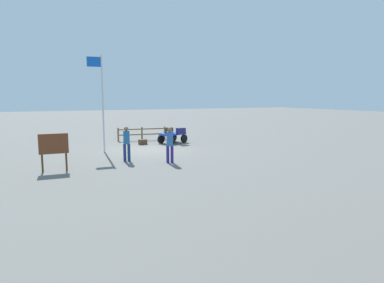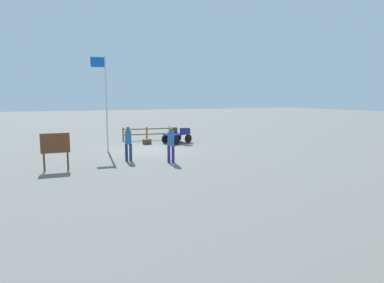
{
  "view_description": "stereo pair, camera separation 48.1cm",
  "coord_description": "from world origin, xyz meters",
  "px_view_note": "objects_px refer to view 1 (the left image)",
  "views": [
    {
      "loc": [
        5.84,
        18.76,
        3.09
      ],
      "look_at": [
        -0.12,
        6.0,
        1.2
      ],
      "focal_mm": 31.28,
      "sensor_mm": 36.0,
      "label": 1
    },
    {
      "loc": [
        5.4,
        18.96,
        3.09
      ],
      "look_at": [
        -0.12,
        6.0,
        1.2
      ],
      "focal_mm": 31.28,
      "sensor_mm": 36.0,
      "label": 2
    }
  ],
  "objects_px": {
    "suitcase_dark": "(143,142)",
    "worker_trailing": "(127,142)",
    "luggage_cart": "(172,136)",
    "signboard": "(54,146)",
    "worker_lead": "(170,143)",
    "flagpole": "(101,97)",
    "suitcase_tan": "(181,131)",
    "suitcase_grey": "(182,130)",
    "suitcase_olive": "(169,130)"
  },
  "relations": [
    {
      "from": "suitcase_tan",
      "to": "signboard",
      "type": "height_order",
      "value": "signboard"
    },
    {
      "from": "worker_trailing",
      "to": "suitcase_olive",
      "type": "bearing_deg",
      "value": -128.85
    },
    {
      "from": "luggage_cart",
      "to": "suitcase_grey",
      "type": "bearing_deg",
      "value": -164.25
    },
    {
      "from": "suitcase_olive",
      "to": "worker_lead",
      "type": "xyz_separation_m",
      "value": [
        2.39,
        6.35,
        0.09
      ]
    },
    {
      "from": "suitcase_grey",
      "to": "flagpole",
      "type": "relative_size",
      "value": 0.11
    },
    {
      "from": "luggage_cart",
      "to": "worker_trailing",
      "type": "distance_m",
      "value": 6.66
    },
    {
      "from": "suitcase_dark",
      "to": "worker_trailing",
      "type": "bearing_deg",
      "value": 65.74
    },
    {
      "from": "luggage_cart",
      "to": "suitcase_dark",
      "type": "relative_size",
      "value": 3.73
    },
    {
      "from": "worker_lead",
      "to": "signboard",
      "type": "relative_size",
      "value": 1.07
    },
    {
      "from": "suitcase_grey",
      "to": "worker_trailing",
      "type": "height_order",
      "value": "worker_trailing"
    },
    {
      "from": "flagpole",
      "to": "luggage_cart",
      "type": "bearing_deg",
      "value": -159.62
    },
    {
      "from": "luggage_cart",
      "to": "suitcase_olive",
      "type": "relative_size",
      "value": 3.31
    },
    {
      "from": "worker_trailing",
      "to": "signboard",
      "type": "height_order",
      "value": "worker_trailing"
    },
    {
      "from": "suitcase_tan",
      "to": "suitcase_dark",
      "type": "xyz_separation_m",
      "value": [
        2.35,
        -0.8,
        -0.7
      ]
    },
    {
      "from": "luggage_cart",
      "to": "suitcase_grey",
      "type": "distance_m",
      "value": 0.86
    },
    {
      "from": "suitcase_tan",
      "to": "signboard",
      "type": "relative_size",
      "value": 0.38
    },
    {
      "from": "suitcase_tan",
      "to": "suitcase_dark",
      "type": "relative_size",
      "value": 1.06
    },
    {
      "from": "suitcase_olive",
      "to": "suitcase_grey",
      "type": "relative_size",
      "value": 1.09
    },
    {
      "from": "luggage_cart",
      "to": "suitcase_grey",
      "type": "xyz_separation_m",
      "value": [
        -0.76,
        -0.21,
        0.35
      ]
    },
    {
      "from": "luggage_cart",
      "to": "suitcase_dark",
      "type": "height_order",
      "value": "luggage_cart"
    },
    {
      "from": "luggage_cart",
      "to": "signboard",
      "type": "bearing_deg",
      "value": 37.75
    },
    {
      "from": "suitcase_tan",
      "to": "luggage_cart",
      "type": "bearing_deg",
      "value": -58.57
    },
    {
      "from": "worker_lead",
      "to": "worker_trailing",
      "type": "height_order",
      "value": "worker_lead"
    },
    {
      "from": "luggage_cart",
      "to": "suitcase_grey",
      "type": "relative_size",
      "value": 3.62
    },
    {
      "from": "suitcase_dark",
      "to": "luggage_cart",
      "type": "bearing_deg",
      "value": 173.94
    },
    {
      "from": "suitcase_dark",
      "to": "worker_trailing",
      "type": "relative_size",
      "value": 0.33
    },
    {
      "from": "signboard",
      "to": "suitcase_tan",
      "type": "bearing_deg",
      "value": -146.32
    },
    {
      "from": "worker_lead",
      "to": "suitcase_dark",
      "type": "bearing_deg",
      "value": -95.45
    },
    {
      "from": "flagpole",
      "to": "signboard",
      "type": "height_order",
      "value": "flagpole"
    },
    {
      "from": "flagpole",
      "to": "suitcase_olive",
      "type": "bearing_deg",
      "value": -157.57
    },
    {
      "from": "luggage_cart",
      "to": "signboard",
      "type": "relative_size",
      "value": 1.32
    },
    {
      "from": "suitcase_grey",
      "to": "worker_lead",
      "type": "bearing_deg",
      "value": 62.45
    },
    {
      "from": "worker_lead",
      "to": "worker_trailing",
      "type": "distance_m",
      "value": 2.13
    },
    {
      "from": "luggage_cart",
      "to": "flagpole",
      "type": "distance_m",
      "value": 5.85
    },
    {
      "from": "suitcase_tan",
      "to": "flagpole",
      "type": "distance_m",
      "value": 5.84
    },
    {
      "from": "signboard",
      "to": "suitcase_grey",
      "type": "bearing_deg",
      "value": -143.87
    },
    {
      "from": "luggage_cart",
      "to": "worker_lead",
      "type": "xyz_separation_m",
      "value": [
        2.61,
        6.24,
        0.5
      ]
    },
    {
      "from": "worker_trailing",
      "to": "luggage_cart",
      "type": "bearing_deg",
      "value": -130.94
    },
    {
      "from": "worker_lead",
      "to": "worker_trailing",
      "type": "relative_size",
      "value": 1.0
    },
    {
      "from": "suitcase_olive",
      "to": "suitcase_grey",
      "type": "height_order",
      "value": "suitcase_olive"
    },
    {
      "from": "signboard",
      "to": "flagpole",
      "type": "bearing_deg",
      "value": -123.68
    },
    {
      "from": "suitcase_grey",
      "to": "worker_lead",
      "type": "relative_size",
      "value": 0.34
    },
    {
      "from": "suitcase_tan",
      "to": "worker_lead",
      "type": "height_order",
      "value": "worker_lead"
    },
    {
      "from": "worker_trailing",
      "to": "suitcase_tan",
      "type": "bearing_deg",
      "value": -136.72
    },
    {
      "from": "suitcase_olive",
      "to": "suitcase_tan",
      "type": "height_order",
      "value": "suitcase_tan"
    },
    {
      "from": "worker_lead",
      "to": "flagpole",
      "type": "height_order",
      "value": "flagpole"
    },
    {
      "from": "suitcase_olive",
      "to": "worker_trailing",
      "type": "relative_size",
      "value": 0.37
    },
    {
      "from": "suitcase_dark",
      "to": "signboard",
      "type": "xyz_separation_m",
      "value": [
        5.63,
        6.11,
        0.89
      ]
    },
    {
      "from": "suitcase_tan",
      "to": "worker_trailing",
      "type": "relative_size",
      "value": 0.35
    },
    {
      "from": "suitcase_dark",
      "to": "flagpole",
      "type": "bearing_deg",
      "value": 34.97
    }
  ]
}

